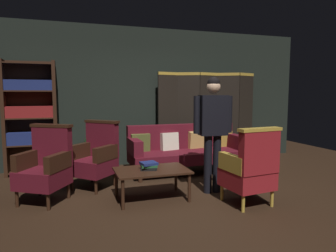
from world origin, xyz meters
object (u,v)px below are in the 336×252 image
(folding_screen, at_px, (208,116))
(book_black_cloth, at_px, (149,168))
(standing_figure, at_px, (213,124))
(potted_plant, at_px, (99,147))
(coffee_table, at_px, (152,173))
(armchair_wing_right, at_px, (46,166))
(book_green_cloth, at_px, (149,166))
(armchair_wing_left, at_px, (96,156))
(book_navy_cloth, at_px, (149,163))
(armchair_gilt_accent, at_px, (250,169))
(velvet_couch, at_px, (185,148))
(bookshelf, at_px, (31,116))

(folding_screen, distance_m, book_black_cloth, 2.64)
(standing_figure, relative_size, potted_plant, 2.08)
(potted_plant, bearing_deg, coffee_table, -72.55)
(armchair_wing_right, height_order, book_green_cloth, armchair_wing_right)
(folding_screen, relative_size, armchair_wing_left, 2.06)
(book_navy_cloth, bearing_deg, book_black_cloth, 0.00)
(folding_screen, relative_size, armchair_gilt_accent, 2.06)
(velvet_couch, height_order, book_navy_cloth, velvet_couch)
(velvet_couch, height_order, standing_figure, standing_figure)
(velvet_couch, distance_m, book_black_cloth, 1.60)
(standing_figure, xyz_separation_m, book_black_cloth, (-0.97, -0.00, -0.59))
(standing_figure, xyz_separation_m, book_navy_cloth, (-0.97, -0.00, -0.52))
(folding_screen, distance_m, standing_figure, 2.04)
(velvet_couch, bearing_deg, standing_figure, -92.39)
(bookshelf, xyz_separation_m, book_black_cloth, (1.68, -1.98, -0.62))
(book_black_cloth, relative_size, book_navy_cloth, 1.04)
(bookshelf, bearing_deg, velvet_couch, -15.28)
(bookshelf, bearing_deg, potted_plant, -11.10)
(folding_screen, xyz_separation_m, book_green_cloth, (-1.78, -1.87, -0.51))
(velvet_couch, height_order, book_black_cloth, velvet_couch)
(book_black_cloth, bearing_deg, standing_figure, 0.08)
(bookshelf, bearing_deg, coffee_table, -49.11)
(book_navy_cloth, bearing_deg, coffee_table, -14.12)
(armchair_wing_right, xyz_separation_m, book_black_cloth, (1.35, -0.37, -0.05))
(armchair_wing_right, distance_m, book_navy_cloth, 1.39)
(book_green_cloth, bearing_deg, bookshelf, 130.38)
(armchair_wing_right, bearing_deg, potted_plant, 58.92)
(coffee_table, height_order, armchair_wing_left, armchair_wing_left)
(folding_screen, relative_size, bookshelf, 1.05)
(armchair_gilt_accent, distance_m, book_navy_cloth, 1.36)
(armchair_gilt_accent, bearing_deg, armchair_wing_left, 142.22)
(armchair_wing_right, bearing_deg, armchair_gilt_accent, -21.30)
(standing_figure, distance_m, book_green_cloth, 1.11)
(book_green_cloth, bearing_deg, armchair_wing_left, 128.62)
(coffee_table, relative_size, potted_plant, 1.22)
(velvet_couch, xyz_separation_m, armchair_wing_right, (-2.36, -0.87, 0.03))
(velvet_couch, xyz_separation_m, book_black_cloth, (-1.02, -1.24, -0.02))
(armchair_wing_right, bearing_deg, armchair_wing_left, 31.86)
(book_black_cloth, bearing_deg, velvet_couch, 50.61)
(standing_figure, height_order, book_black_cloth, standing_figure)
(folding_screen, bearing_deg, armchair_wing_left, -156.27)
(book_black_cloth, bearing_deg, book_navy_cloth, 0.00)
(folding_screen, relative_size, coffee_table, 2.15)
(armchair_gilt_accent, distance_m, armchair_wing_right, 2.74)
(velvet_couch, bearing_deg, coffee_table, -128.07)
(folding_screen, distance_m, book_green_cloth, 2.63)
(velvet_couch, distance_m, book_green_cloth, 1.60)
(bookshelf, height_order, armchair_wing_left, bookshelf)
(book_black_cloth, bearing_deg, coffee_table, -14.12)
(armchair_wing_left, distance_m, standing_figure, 1.88)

